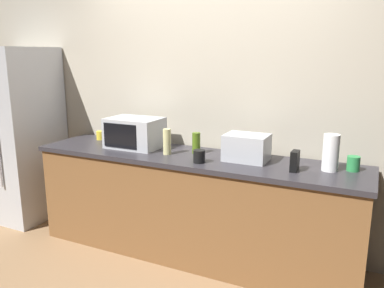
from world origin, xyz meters
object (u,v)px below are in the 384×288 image
Objects in this scene: bottle_vinegar at (167,142)px; paper_towel_roll at (331,153)px; bottle_olive_oil at (196,143)px; mug_green at (353,164)px; mug_yellow at (101,135)px; mug_black at (199,156)px; toaster_oven at (247,147)px; refrigerator at (18,134)px; microwave at (135,133)px; cordless_phone at (295,161)px.

paper_towel_roll is at bearing 4.37° from bottle_vinegar.
mug_green is at bearing 1.57° from bottle_olive_oil.
mug_black is (1.24, -0.34, 0.01)m from mug_yellow.
toaster_oven is 1.55× the size of bottle_vinegar.
refrigerator is 1.46m from microwave.
mug_green is (0.79, 0.06, -0.05)m from toaster_oven.
mug_black is (-0.95, -0.22, -0.08)m from paper_towel_roll.
refrigerator reaches higher than mug_black.
bottle_olive_oil reaches higher than mug_black.
paper_towel_roll is at bearing -156.15° from mug_green.
paper_towel_roll is at bearing 0.92° from refrigerator.
microwave is at bearing -179.34° from toaster_oven.
bottle_vinegar is (1.84, -0.05, 0.11)m from refrigerator.
refrigerator is at bearing -177.94° from mug_green.
cordless_phone is 0.69× the size of bottle_vinegar.
bottle_olive_oil is (0.60, 0.04, -0.04)m from microwave.
mug_yellow is (-1.96, 0.24, -0.03)m from cordless_phone.
mug_green is at bearing 23.85° from paper_towel_roll.
toaster_oven reaches higher than mug_black.
paper_towel_roll is at bearing -3.18° from mug_yellow.
cordless_phone reaches higher than mug_black.
paper_towel_roll is 0.19m from mug_green.
toaster_oven is at bearing -175.79° from mug_green.
bottle_olive_oil is (-1.10, 0.03, -0.04)m from paper_towel_roll.
toaster_oven is 0.64m from paper_towel_roll.
paper_towel_roll is 2.19m from mug_yellow.
mug_yellow is at bearing 164.59° from mug_black.
mug_yellow is at bearing 176.82° from paper_towel_roll.
cordless_phone is 1.49× the size of mug_black.
mug_green is 1.08× the size of mug_black.
microwave is at bearing 175.78° from cordless_phone.
bottle_olive_oil is (0.21, 0.13, -0.02)m from bottle_vinegar.
bottle_vinegar is 1.47m from mug_green.
toaster_oven is at bearing 0.66° from microwave.
paper_towel_roll is 1.23× the size of bottle_vinegar.
paper_towel_roll is 2.48× the size of mug_green.
paper_towel_roll is 1.31m from bottle_vinegar.
mug_green is at bearing -1.30° from mug_yellow.
cordless_phone is (1.46, -0.12, -0.06)m from microwave.
mug_yellow is at bearing 178.70° from mug_green.
toaster_oven is 3.37× the size of mug_black.
toaster_oven is at bearing 179.10° from paper_towel_roll.
toaster_oven is at bearing 36.48° from mug_black.
toaster_oven is 0.43m from cordless_phone.
bottle_olive_oil is (2.05, 0.08, 0.09)m from refrigerator.
microwave is 0.51m from mug_yellow.
mug_black is at bearing -165.36° from mug_green.
microwave is 2.65× the size of bottle_olive_oil.
mug_yellow is 1.28m from mug_black.
cordless_phone reaches higher than mug_yellow.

